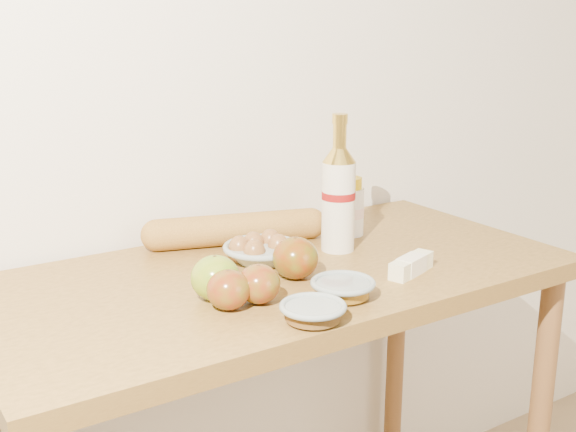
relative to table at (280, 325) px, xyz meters
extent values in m
cube|color=silver|center=(0.00, 0.33, 0.52)|extent=(3.50, 0.02, 2.60)
cube|color=olive|center=(0.00, 0.00, 0.10)|extent=(1.20, 0.60, 0.04)
cylinder|color=brown|center=(0.55, 0.25, -0.35)|extent=(0.05, 0.05, 0.86)
cylinder|color=silver|center=(0.18, 0.04, 0.22)|extent=(0.08, 0.08, 0.20)
cylinder|color=maroon|center=(0.18, 0.04, 0.25)|extent=(0.08, 0.08, 0.02)
cone|color=gold|center=(0.18, 0.04, 0.34)|extent=(0.08, 0.08, 0.03)
cylinder|color=gold|center=(0.18, 0.04, 0.38)|extent=(0.03, 0.03, 0.05)
cylinder|color=gold|center=(0.18, 0.04, 0.41)|extent=(0.03, 0.03, 0.02)
cylinder|color=white|center=(0.27, 0.12, 0.18)|extent=(0.07, 0.07, 0.11)
cylinder|color=#FFD9D5|center=(0.27, 0.12, 0.18)|extent=(0.07, 0.07, 0.02)
cylinder|color=yellow|center=(0.27, 0.12, 0.25)|extent=(0.06, 0.06, 0.03)
torus|color=#93A09C|center=(-0.01, 0.06, 0.16)|extent=(0.18, 0.18, 0.01)
ellipsoid|color=brown|center=(-0.04, 0.04, 0.15)|extent=(0.05, 0.05, 0.06)
ellipsoid|color=brown|center=(0.03, 0.05, 0.15)|extent=(0.05, 0.05, 0.06)
ellipsoid|color=brown|center=(-0.01, 0.09, 0.15)|extent=(0.05, 0.05, 0.06)
ellipsoid|color=brown|center=(-0.05, 0.08, 0.15)|extent=(0.05, 0.05, 0.06)
ellipsoid|color=brown|center=(0.03, 0.09, 0.15)|extent=(0.05, 0.05, 0.06)
cylinder|color=#BF8A3A|center=(0.01, 0.20, 0.16)|extent=(0.36, 0.17, 0.07)
sphere|color=#BF8A3A|center=(-0.16, 0.25, 0.16)|extent=(0.09, 0.09, 0.07)
sphere|color=#BF8A3A|center=(0.18, 0.15, 0.16)|extent=(0.09, 0.09, 0.07)
ellipsoid|color=#A19C20|center=(-0.18, -0.07, 0.16)|extent=(0.12, 0.12, 0.08)
cylinder|color=#50391A|center=(-0.18, -0.07, 0.20)|extent=(0.01, 0.01, 0.01)
ellipsoid|color=#980812|center=(-0.19, -0.13, 0.16)|extent=(0.10, 0.10, 0.07)
cylinder|color=#53321B|center=(-0.19, -0.13, 0.19)|extent=(0.01, 0.01, 0.01)
ellipsoid|color=#930D08|center=(0.00, -0.06, 0.17)|extent=(0.10, 0.10, 0.08)
cylinder|color=#50361A|center=(0.00, -0.06, 0.20)|extent=(0.01, 0.01, 0.01)
torus|color=gray|center=(-0.09, -0.25, 0.15)|extent=(0.13, 0.13, 0.01)
cylinder|color=brown|center=(-0.09, -0.25, 0.14)|extent=(0.11, 0.11, 0.02)
torus|color=gray|center=(0.01, -0.19, 0.15)|extent=(0.15, 0.15, 0.01)
cylinder|color=brown|center=(0.01, -0.19, 0.14)|extent=(0.13, 0.13, 0.02)
cube|color=#F9F6C1|center=(0.21, -0.16, 0.14)|extent=(0.13, 0.07, 0.03)
cube|color=white|center=(0.21, -0.16, 0.14)|extent=(0.07, 0.06, 0.04)
ellipsoid|color=#980812|center=(-0.13, -0.13, 0.16)|extent=(0.10, 0.10, 0.07)
cylinder|color=#53321B|center=(-0.13, -0.13, 0.19)|extent=(0.01, 0.01, 0.01)
camera|label=1|loc=(-0.74, -1.18, 0.62)|focal=45.00mm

